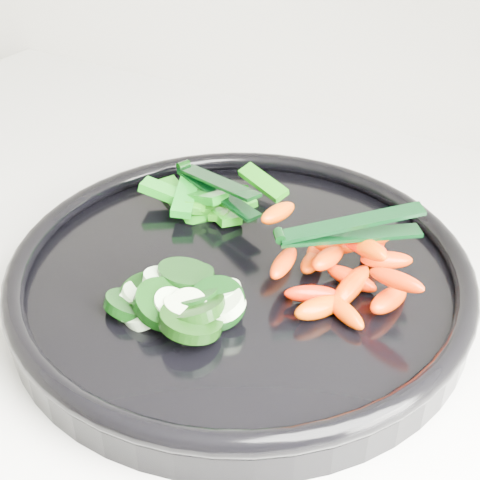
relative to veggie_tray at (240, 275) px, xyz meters
The scene contains 6 objects.
veggie_tray is the anchor object (origin of this frame).
cucumber_pile 0.07m from the veggie_tray, 106.68° to the right, with size 0.12×0.11×0.04m.
carrot_pile 0.09m from the veggie_tray, 19.78° to the left, with size 0.15×0.15×0.05m.
pepper_pile 0.10m from the veggie_tray, 137.79° to the left, with size 0.13×0.11×0.04m.
tong_carrot 0.10m from the veggie_tray, 20.37° to the left, with size 0.10×0.08×0.02m.
tong_pepper 0.10m from the veggie_tray, 133.88° to the left, with size 0.11×0.06×0.02m.
Camera 1 is at (-0.19, 1.26, 1.28)m, focal length 50.00 mm.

